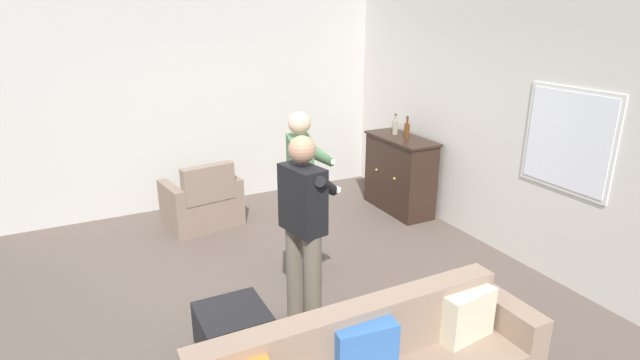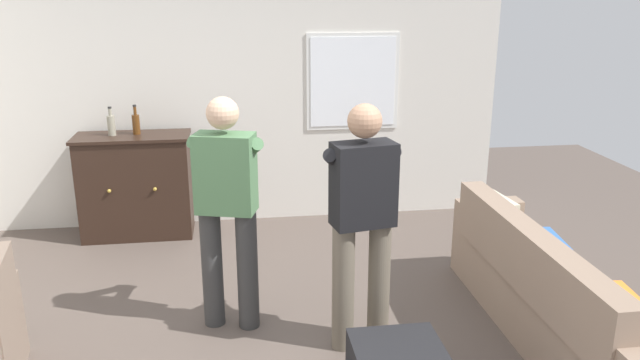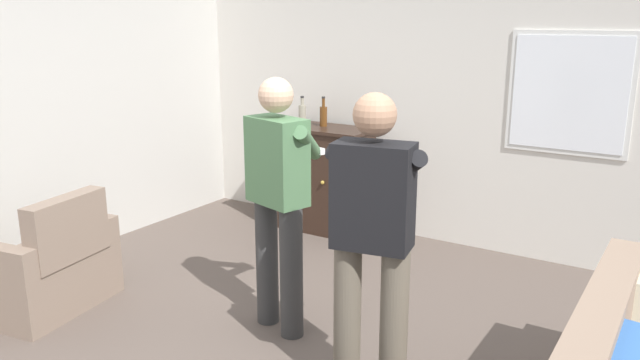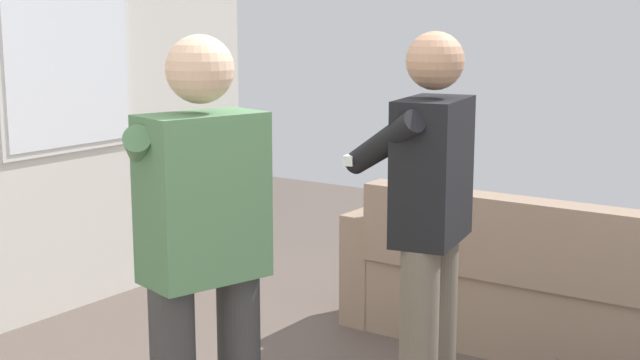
% 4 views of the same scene
% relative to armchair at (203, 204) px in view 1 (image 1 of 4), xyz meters
% --- Properties ---
extents(ground, '(10.40, 10.40, 0.00)m').
position_rel_armchair_xyz_m(ground, '(1.81, 0.21, -0.29)').
color(ground, brown).
extents(wall_back_with_window, '(5.20, 0.15, 2.80)m').
position_rel_armchair_xyz_m(wall_back_with_window, '(1.84, 2.87, 1.11)').
color(wall_back_with_window, silver).
rests_on(wall_back_with_window, ground).
extents(wall_side_left, '(0.12, 5.20, 2.80)m').
position_rel_armchair_xyz_m(wall_side_left, '(-0.85, 0.21, 1.11)').
color(wall_side_left, beige).
rests_on(wall_side_left, ground).
extents(armchair, '(0.77, 0.97, 0.85)m').
position_rel_armchair_xyz_m(armchair, '(0.00, 0.00, 0.00)').
color(armchair, '#7F6B5B').
rests_on(armchair, ground).
extents(sideboard_cabinet, '(1.09, 0.49, 1.02)m').
position_rel_armchair_xyz_m(sideboard_cabinet, '(0.68, 2.51, 0.22)').
color(sideboard_cabinet, black).
rests_on(sideboard_cabinet, ground).
extents(bottle_wine_green, '(0.07, 0.07, 0.28)m').
position_rel_armchair_xyz_m(bottle_wine_green, '(0.50, 2.53, 0.83)').
color(bottle_wine_green, gray).
rests_on(bottle_wine_green, sideboard_cabinet).
extents(bottle_liquor_amber, '(0.07, 0.07, 0.28)m').
position_rel_armchair_xyz_m(bottle_liquor_amber, '(0.72, 2.55, 0.84)').
color(bottle_liquor_amber, '#593314').
rests_on(bottle_liquor_amber, sideboard_cabinet).
extents(ottoman, '(0.53, 0.53, 0.36)m').
position_rel_armchair_xyz_m(ottoman, '(2.55, -0.42, -0.11)').
color(ottoman, black).
rests_on(ottoman, ground).
extents(person_standing_left, '(0.54, 0.52, 1.68)m').
position_rel_armchair_xyz_m(person_standing_left, '(1.58, 0.64, 0.65)').
color(person_standing_left, '#383838').
rests_on(person_standing_left, ground).
extents(person_standing_right, '(0.55, 0.51, 1.68)m').
position_rel_armchair_xyz_m(person_standing_right, '(2.46, 0.26, 0.65)').
color(person_standing_right, '#6B6051').
rests_on(person_standing_right, ground).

